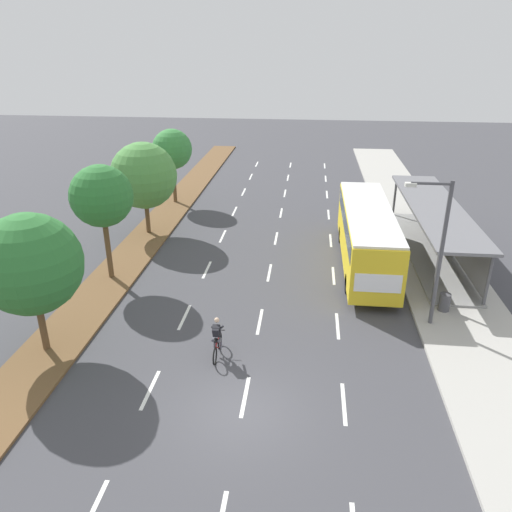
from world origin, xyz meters
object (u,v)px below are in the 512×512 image
cyclist (217,339)px  median_tree_second (101,196)px  median_tree_fourth (172,149)px  trash_bin (444,302)px  bus_shelter (438,225)px  streetlight (438,245)px  bus (367,231)px  median_tree_nearest (30,264)px  median_tree_third (144,176)px

cyclist → median_tree_second: size_ratio=0.30×
median_tree_fourth → trash_bin: (16.87, -15.50, -3.64)m
bus_shelter → streetlight: bearing=-104.2°
bus → median_tree_second: 14.20m
streetlight → trash_bin: streetlight is taller
cyclist → median_tree_second: bearing=137.1°
bus → cyclist: size_ratio=6.20×
median_tree_second → streetlight: 16.08m
streetlight → trash_bin: 3.68m
cyclist → trash_bin: (9.88, 4.55, -0.22)m
median_tree_fourth → trash_bin: 23.20m
trash_bin → streetlight: bearing=-130.3°
trash_bin → median_tree_second: bearing=173.6°
bus → cyclist: bearing=-124.8°
bus → median_tree_nearest: (-13.72, -10.01, 1.84)m
median_tree_nearest → bus_shelter: bearing=33.9°
median_tree_third → streetlight: (15.86, -9.90, -0.02)m
cyclist → streetlight: 9.95m
bus → trash_bin: bus is taller
median_tree_fourth → streetlight: streetlight is taller
median_tree_second → median_tree_third: size_ratio=1.03×
bus → median_tree_third: median_tree_third is taller
bus_shelter → cyclist: bearing=-133.1°
median_tree_second → bus: bearing=13.2°
bus_shelter → median_tree_third: median_tree_third is taller
bus → trash_bin: bearing=-57.8°
median_tree_third → streetlight: 18.70m
bus → cyclist: 11.79m
median_tree_third → median_tree_fourth: median_tree_third is taller
bus → streetlight: (2.17, -6.29, 1.82)m
cyclist → median_tree_second: median_tree_second is taller
bus → median_tree_fourth: (-13.67, 10.42, 2.15)m
median_tree_second → cyclist: bearing=-42.9°
cyclist → median_tree_fourth: median_tree_fourth is taller
streetlight → trash_bin: size_ratio=7.65×
trash_bin → median_tree_third: bearing=152.8°
median_tree_second → median_tree_third: bearing=90.8°
bus_shelter → median_tree_fourth: bearing=155.1°
median_tree_third → bus: bearing=-14.8°
cyclist → median_tree_third: bearing=117.9°
bus_shelter → cyclist: size_ratio=7.68×
trash_bin → median_tree_nearest: bearing=-163.7°
bus_shelter → median_tree_second: median_tree_second is taller
median_tree_third → median_tree_fourth: bearing=89.8°
bus_shelter → median_tree_third: 18.16m
bus → trash_bin: (3.20, -5.07, -1.49)m
bus_shelter → median_tree_nearest: size_ratio=2.42×
bus → median_tree_fourth: bearing=142.7°
median_tree_second → median_tree_fourth: bearing=90.3°
bus_shelter → median_tree_second: size_ratio=2.31×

